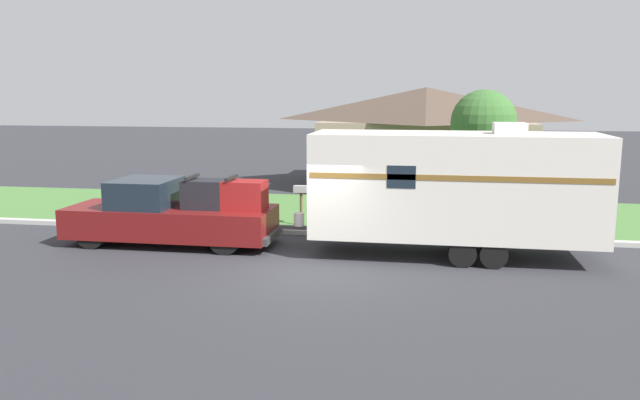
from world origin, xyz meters
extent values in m
plane|color=#2D2D33|center=(0.00, 0.00, 0.00)|extent=(120.00, 120.00, 0.00)
cube|color=#ADADA8|center=(0.00, 3.75, 0.07)|extent=(80.00, 0.30, 0.14)
cube|color=#477538|center=(0.00, 7.40, 0.01)|extent=(80.00, 7.00, 0.03)
cube|color=gray|center=(2.75, 14.47, 1.52)|extent=(9.02, 7.05, 3.04)
pyramid|color=#4C3D33|center=(2.75, 14.47, 3.78)|extent=(9.75, 7.62, 1.47)
cube|color=#4C3828|center=(2.75, 10.97, 1.05)|extent=(1.00, 0.06, 2.10)
cylinder|color=black|center=(-6.29, 1.05, 0.45)|extent=(0.89, 0.28, 0.89)
cylinder|color=black|center=(-6.29, 2.74, 0.45)|extent=(0.89, 0.28, 0.89)
cylinder|color=black|center=(-2.43, 1.05, 0.45)|extent=(0.89, 0.28, 0.89)
cylinder|color=black|center=(-2.43, 2.74, 0.45)|extent=(0.89, 0.28, 0.89)
cube|color=maroon|center=(-5.61, 1.89, 0.66)|extent=(3.23, 2.06, 0.83)
cube|color=#19232D|center=(-5.03, 1.89, 1.46)|extent=(1.68, 1.89, 0.78)
cube|color=maroon|center=(-2.69, 1.89, 0.66)|extent=(2.62, 2.06, 0.83)
cube|color=#333333|center=(-1.32, 1.89, 0.36)|extent=(0.12, 1.85, 0.20)
cube|color=black|center=(-3.27, 1.89, 1.48)|extent=(1.15, 0.86, 0.80)
cube|color=black|center=(-3.63, 1.89, 1.96)|extent=(0.10, 0.95, 0.08)
cube|color=maroon|center=(-2.12, 1.89, 1.48)|extent=(1.15, 0.86, 0.80)
cube|color=black|center=(-2.48, 1.89, 1.96)|extent=(0.10, 0.95, 0.08)
cylinder|color=black|center=(3.76, 0.84, 0.34)|extent=(0.68, 0.22, 0.68)
cylinder|color=black|center=(3.76, 2.95, 0.34)|extent=(0.68, 0.22, 0.68)
cylinder|color=black|center=(4.51, 0.84, 0.34)|extent=(0.68, 0.22, 0.68)
cylinder|color=black|center=(4.51, 2.95, 0.34)|extent=(0.68, 0.22, 0.68)
cube|color=silver|center=(3.55, 1.89, 1.90)|extent=(7.36, 2.39, 2.68)
cube|color=brown|center=(3.55, 0.69, 2.24)|extent=(7.21, 0.01, 0.14)
cube|color=#383838|center=(-0.63, 1.89, 0.61)|extent=(1.00, 0.12, 0.10)
cylinder|color=silver|center=(-0.58, 1.89, 0.84)|extent=(0.28, 0.28, 0.36)
cube|color=silver|center=(4.87, 1.89, 3.38)|extent=(0.80, 0.68, 0.28)
cube|color=#19232D|center=(2.22, 0.69, 2.24)|extent=(0.70, 0.01, 0.56)
cylinder|color=brown|center=(-1.12, 4.85, 0.56)|extent=(0.09, 0.09, 1.11)
cube|color=#B2B2B2|center=(-1.12, 4.85, 1.22)|extent=(0.48, 0.20, 0.22)
cylinder|color=brown|center=(4.66, 6.92, 1.24)|extent=(0.24, 0.24, 2.49)
sphere|color=#38662D|center=(4.66, 6.92, 3.30)|extent=(2.17, 2.17, 2.17)
camera|label=1|loc=(2.78, -14.51, 4.28)|focal=35.00mm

